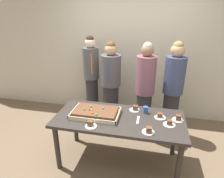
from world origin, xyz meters
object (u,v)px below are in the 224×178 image
(plated_slice_center_front, at_px, (178,119))
(plated_slice_center_back, at_px, (91,125))
(cake_server_utensil, at_px, (138,120))
(person_far_right_suit, at_px, (92,77))
(plated_slice_near_left, at_px, (160,116))
(person_striped_tie_right, at_px, (173,90))
(person_green_shirt_behind, at_px, (111,85))
(person_serving_front, at_px, (145,90))
(plated_slice_far_left, at_px, (149,131))
(party_table, at_px, (119,123))
(plated_slice_far_right, at_px, (135,109))
(drink_cup_nearest, at_px, (145,110))
(sheet_cake, at_px, (96,113))
(plated_slice_near_right, at_px, (169,124))

(plated_slice_center_front, height_order, plated_slice_center_back, plated_slice_center_front)
(cake_server_utensil, distance_m, person_far_right_suit, 1.55)
(plated_slice_near_left, bearing_deg, person_striped_tie_right, 74.81)
(plated_slice_center_front, bearing_deg, plated_slice_near_left, 175.12)
(cake_server_utensil, bearing_deg, person_green_shirt_behind, 121.11)
(plated_slice_near_left, relative_size, person_far_right_suit, 0.09)
(person_serving_front, bearing_deg, plated_slice_far_left, 45.62)
(plated_slice_far_left, bearing_deg, party_table, 146.34)
(plated_slice_far_right, relative_size, cake_server_utensil, 0.75)
(drink_cup_nearest, relative_size, person_striped_tie_right, 0.06)
(cake_server_utensil, relative_size, person_serving_front, 0.12)
(plated_slice_far_right, xyz_separation_m, plated_slice_center_front, (0.59, -0.15, 0.00))
(sheet_cake, height_order, plated_slice_far_right, sheet_cake)
(sheet_cake, bearing_deg, plated_slice_near_left, 7.79)
(plated_slice_far_left, relative_size, plated_slice_center_front, 1.00)
(plated_slice_far_right, bearing_deg, plated_slice_center_front, -14.63)
(plated_slice_center_back, height_order, cake_server_utensil, plated_slice_center_back)
(party_table, xyz_separation_m, plated_slice_far_left, (0.41, -0.27, 0.12))
(party_table, xyz_separation_m, plated_slice_near_left, (0.55, 0.11, 0.12))
(party_table, bearing_deg, plated_slice_far_left, -33.66)
(party_table, height_order, plated_slice_near_left, plated_slice_near_left)
(plated_slice_center_back, distance_m, person_green_shirt_behind, 1.27)
(plated_slice_near_right, height_order, plated_slice_center_front, plated_slice_center_front)
(plated_slice_near_right, distance_m, plated_slice_far_right, 0.56)
(cake_server_utensil, bearing_deg, plated_slice_center_back, -154.05)
(plated_slice_far_left, bearing_deg, plated_slice_far_right, 112.78)
(person_green_shirt_behind, height_order, person_striped_tie_right, person_striped_tie_right)
(person_green_shirt_behind, bearing_deg, person_striped_tie_right, 84.00)
(plated_slice_far_right, bearing_deg, person_far_right_suit, 136.64)
(plated_slice_near_right, xyz_separation_m, plated_slice_center_front, (0.12, 0.14, 0.00))
(plated_slice_far_left, xyz_separation_m, person_serving_front, (-0.12, 1.03, 0.09))
(plated_slice_near_left, height_order, person_serving_front, person_serving_front)
(plated_slice_near_right, bearing_deg, person_striped_tie_right, 84.55)
(party_table, relative_size, plated_slice_near_right, 11.75)
(sheet_cake, xyz_separation_m, plated_slice_far_left, (0.74, -0.27, -0.01))
(plated_slice_near_right, distance_m, person_green_shirt_behind, 1.43)
(plated_slice_near_left, bearing_deg, person_far_right_suit, 141.67)
(sheet_cake, height_order, person_striped_tie_right, person_striped_tie_right)
(plated_slice_near_left, xyz_separation_m, plated_slice_far_right, (-0.35, 0.13, 0.00))
(plated_slice_far_right, relative_size, plated_slice_center_front, 1.00)
(plated_slice_center_back, bearing_deg, person_serving_front, 60.22)
(party_table, relative_size, plated_slice_center_front, 11.75)
(plated_slice_far_right, distance_m, plated_slice_center_front, 0.61)
(plated_slice_center_back, relative_size, person_green_shirt_behind, 0.09)
(drink_cup_nearest, bearing_deg, person_serving_front, 95.14)
(person_far_right_suit, bearing_deg, plated_slice_far_left, 19.02)
(person_green_shirt_behind, bearing_deg, party_table, 18.76)
(plated_slice_far_left, xyz_separation_m, cake_server_utensil, (-0.15, 0.26, -0.02))
(plated_slice_center_front, distance_m, person_green_shirt_behind, 1.42)
(sheet_cake, xyz_separation_m, plated_slice_near_right, (0.99, -0.04, -0.02))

